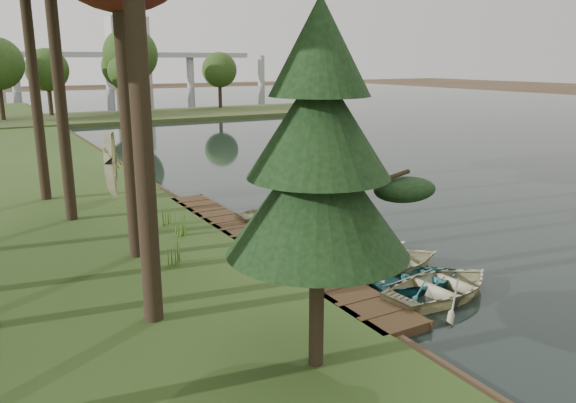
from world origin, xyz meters
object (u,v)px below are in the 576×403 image
rowboat_0 (443,284)px  stored_rowboat (115,192)px  rowboat_1 (419,277)px  pine_tree (319,155)px  boardwalk (261,245)px  rowboat_2 (388,260)px

rowboat_0 → stored_rowboat: (-5.62, 15.82, 0.18)m
rowboat_1 → stored_rowboat: stored_rowboat is taller
rowboat_1 → pine_tree: size_ratio=0.41×
rowboat_0 → boardwalk: bearing=15.2°
rowboat_0 → stored_rowboat: bearing=13.9°
rowboat_0 → stored_rowboat: 16.79m
boardwalk → rowboat_1: 6.21m
rowboat_2 → stored_rowboat: (-5.53, 13.50, 0.17)m
rowboat_0 → stored_rowboat: stored_rowboat is taller
rowboat_0 → pine_tree: 7.19m
rowboat_0 → rowboat_1: (-0.06, 0.90, -0.08)m
rowboat_0 → rowboat_1: size_ratio=1.24×
boardwalk → rowboat_2: size_ratio=4.02×
boardwalk → rowboat_0: 7.07m
rowboat_1 → stored_rowboat: bearing=26.1°
rowboat_0 → rowboat_2: 2.33m
rowboat_2 → stored_rowboat: bearing=27.0°
rowboat_0 → rowboat_2: size_ratio=0.98×
boardwalk → pine_tree: size_ratio=2.09×
rowboat_1 → pine_tree: pine_tree is taller
boardwalk → rowboat_1: (2.46, -5.70, 0.23)m
boardwalk → stored_rowboat: (-3.10, 9.23, 0.48)m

